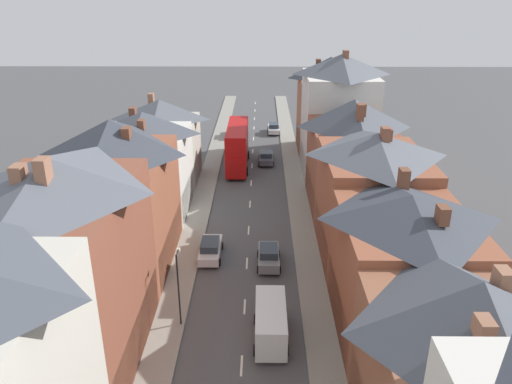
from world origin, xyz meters
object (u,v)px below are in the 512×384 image
car_near_blue (274,128)px  car_parked_left_a (233,132)px  car_near_silver (266,157)px  car_mid_white (269,256)px  double_decker_bus_lead (237,146)px  car_parked_left_b (210,249)px  delivery_van (271,322)px  street_lamp (179,284)px

car_near_blue → car_parked_left_a: (-6.20, -2.09, 0.02)m
car_near_silver → car_mid_white: size_ratio=1.08×
double_decker_bus_lead → car_parked_left_b: double_decker_bus_lead is taller
car_near_blue → car_mid_white: size_ratio=1.00×
delivery_van → car_parked_left_b: bearing=115.1°
car_near_blue → car_near_silver: bearing=-95.3°
car_near_blue → delivery_van: (-1.30, -48.48, 0.54)m
car_near_blue → car_parked_left_a: size_ratio=0.90×
double_decker_bus_lead → car_near_silver: double_decker_bus_lead is taller
car_near_silver → car_parked_left_b: size_ratio=0.99×
double_decker_bus_lead → street_lamp: street_lamp is taller
car_parked_left_b → car_parked_left_a: bearing=90.0°
car_near_blue → car_parked_left_b: bearing=-99.3°
double_decker_bus_lead → car_mid_white: size_ratio=2.65×
delivery_van → car_mid_white: bearing=90.0°
car_near_blue → delivery_van: 48.50m
double_decker_bus_lead → delivery_van: size_ratio=2.08×
car_parked_left_a → delivery_van: delivery_van is taller
delivery_van → car_parked_left_a: bearing=96.0°
car_parked_left_a → car_mid_white: size_ratio=1.10×
car_near_silver → car_parked_left_b: (-4.90, -24.13, 0.00)m
car_near_blue → car_mid_white: (-1.30, -39.23, 0.05)m
double_decker_bus_lead → car_mid_white: double_decker_bus_lead is taller
car_near_blue → car_mid_white: car_mid_white is taller
car_parked_left_a → delivery_van: bearing=-84.0°
car_near_silver → car_parked_left_a: (-4.90, 11.83, 0.01)m
car_near_blue → car_parked_left_b: 38.54m
car_near_silver → street_lamp: size_ratio=0.80×
street_lamp → double_decker_bus_lead: bearing=85.6°
car_parked_left_a → street_lamp: street_lamp is taller
car_parked_left_b → car_near_silver: bearing=78.5°
car_mid_white → delivery_van: bearing=-90.0°
car_parked_left_a → street_lamp: 45.04m
double_decker_bus_lead → car_mid_white: (3.61, -23.78, -1.97)m
street_lamp → car_near_silver: bearing=79.7°
car_mid_white → delivery_van: delivery_van is taller
car_parked_left_a → car_parked_left_b: size_ratio=1.01×
car_near_blue → delivery_van: bearing=-91.5°
car_parked_left_b → car_mid_white: bearing=-13.6°
car_parked_left_a → car_parked_left_b: bearing=-90.0°
car_near_silver → street_lamp: 33.77m
car_near_silver → delivery_van: bearing=-90.0°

